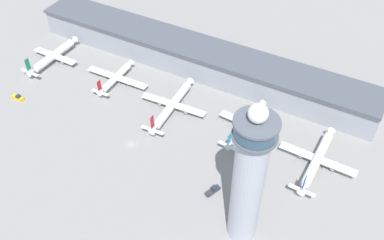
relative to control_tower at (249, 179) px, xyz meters
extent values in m
plane|color=gray|center=(-68.13, 18.61, -34.53)|extent=(1000.00, 1000.00, 0.00)
cube|color=#9399A3|center=(-68.13, 88.61, -26.55)|extent=(211.41, 22.00, 15.96)
cube|color=#4C515B|center=(-68.13, 88.61, -17.77)|extent=(211.41, 25.00, 1.60)
cylinder|color=#ADB2BC|center=(0.00, 0.00, -6.15)|extent=(11.87, 11.87, 56.76)
cylinder|color=#565B66|center=(0.00, 0.00, 22.63)|extent=(15.63, 15.63, 0.80)
cylinder|color=#334C60|center=(0.00, 0.00, 25.66)|extent=(14.38, 14.38, 5.27)
cylinder|color=#565B66|center=(0.00, 0.00, 28.79)|extent=(15.63, 15.63, 1.00)
sphere|color=white|center=(0.00, 0.00, 32.64)|extent=(6.69, 6.69, 6.69)
cylinder|color=white|center=(-149.33, 54.27, -30.08)|extent=(4.98, 31.97, 4.56)
cone|color=white|center=(-149.10, 72.27, -30.08)|extent=(4.61, 4.16, 4.56)
cone|color=white|center=(-149.57, 35.58, -30.08)|extent=(4.18, 5.53, 4.11)
cube|color=white|center=(-149.32, 54.91, -30.88)|extent=(31.12, 4.80, 0.44)
cylinder|color=#A8A8B2|center=(-155.83, 55.99, -32.26)|extent=(2.57, 5.05, 2.51)
cylinder|color=#A8A8B2|center=(-142.79, 55.82, -32.26)|extent=(2.57, 5.05, 2.51)
cube|color=#14704C|center=(-149.59, 34.48, -24.15)|extent=(0.34, 2.80, 7.30)
cube|color=white|center=(-149.59, 34.08, -29.62)|extent=(12.80, 2.17, 0.24)
cylinder|color=black|center=(-149.14, 69.02, -33.45)|extent=(0.28, 0.28, 2.17)
cylinder|color=black|center=(-146.14, 54.06, -33.45)|extent=(0.28, 0.28, 2.17)
cylinder|color=black|center=(-152.53, 54.15, -33.45)|extent=(0.28, 0.28, 2.17)
cylinder|color=white|center=(-103.41, 55.60, -30.46)|extent=(4.47, 24.75, 3.84)
cone|color=white|center=(-103.77, 69.66, -30.46)|extent=(3.92, 3.55, 3.84)
cone|color=white|center=(-103.03, 40.97, -30.46)|extent=(3.57, 4.69, 3.45)
cube|color=white|center=(-103.42, 56.10, -31.13)|extent=(39.48, 5.41, 0.44)
cylinder|color=#A8A8B2|center=(-111.71, 56.88, -32.29)|extent=(2.22, 4.27, 2.11)
cylinder|color=#A8A8B2|center=(-95.18, 57.31, -32.29)|extent=(2.22, 4.27, 2.11)
cube|color=red|center=(-103.01, 40.05, -25.47)|extent=(0.37, 2.81, 6.14)
cube|color=white|center=(-103.00, 39.65, -30.07)|extent=(10.79, 2.28, 0.24)
cylinder|color=black|center=(-103.70, 66.73, -33.45)|extent=(0.28, 0.28, 2.15)
cylinder|color=black|center=(-100.72, 55.37, -33.45)|extent=(0.28, 0.28, 2.15)
cylinder|color=black|center=(-106.09, 55.23, -33.45)|extent=(0.28, 0.28, 2.15)
cylinder|color=silver|center=(-62.64, 50.48, -30.12)|extent=(6.36, 36.17, 4.46)
cone|color=silver|center=(-63.70, 70.45, -30.12)|extent=(4.67, 4.25, 4.46)
cone|color=silver|center=(-61.55, 29.84, -30.12)|extent=(4.29, 5.56, 4.02)
cube|color=silver|center=(-62.68, 51.20, -30.90)|extent=(37.64, 6.37, 0.44)
cylinder|color=#A8A8B2|center=(-70.59, 51.78, -32.25)|extent=(2.71, 5.03, 2.45)
cylinder|color=#A8A8B2|center=(-54.87, 52.62, -32.25)|extent=(2.71, 5.03, 2.45)
cube|color=red|center=(-61.49, 28.77, -24.32)|extent=(0.45, 2.81, 7.14)
cube|color=silver|center=(-61.47, 28.38, -29.68)|extent=(12.58, 2.66, 0.24)
cylinder|color=black|center=(-63.53, 67.25, -33.44)|extent=(0.28, 0.28, 2.18)
cylinder|color=black|center=(-59.52, 50.57, -33.44)|extent=(0.28, 0.28, 2.18)
cylinder|color=black|center=(-65.75, 50.24, -33.44)|extent=(0.28, 0.28, 2.18)
cylinder|color=white|center=(-21.86, 55.74, -30.00)|extent=(6.23, 31.07, 3.79)
cone|color=white|center=(-20.50, 72.82, -30.00)|extent=(4.05, 3.70, 3.79)
cone|color=white|center=(-23.26, 38.08, -30.00)|extent=(3.76, 4.81, 3.41)
cube|color=white|center=(-21.81, 56.35, -30.66)|extent=(31.01, 6.82, 0.44)
cylinder|color=#A8A8B2|center=(-28.17, 57.86, -31.81)|extent=(2.41, 4.32, 2.09)
cylinder|color=#A8A8B2|center=(-15.29, 56.84, -31.81)|extent=(2.41, 4.32, 2.09)
cube|color=#197FB2|center=(-23.33, 37.17, -25.07)|extent=(0.52, 2.81, 6.07)
cube|color=white|center=(-23.37, 36.78, -29.62)|extent=(10.74, 2.84, 0.24)
cylinder|color=black|center=(-20.73, 69.93, -33.21)|extent=(0.28, 0.28, 2.63)
cylinder|color=black|center=(-19.23, 55.34, -33.21)|extent=(0.28, 0.28, 2.63)
cylinder|color=black|center=(-24.52, 55.76, -33.21)|extent=(0.28, 0.28, 2.63)
cylinder|color=white|center=(17.05, 49.32, -29.61)|extent=(5.33, 35.06, 4.33)
cone|color=white|center=(17.60, 68.74, -29.61)|extent=(4.44, 4.02, 4.33)
cone|color=white|center=(16.47, 29.25, -29.61)|extent=(4.05, 5.31, 3.90)
cube|color=white|center=(17.07, 50.02, -30.36)|extent=(37.44, 5.47, 0.44)
cylinder|color=#A8A8B2|center=(9.26, 51.25, -31.67)|extent=(2.52, 4.83, 2.38)
cylinder|color=#A8A8B2|center=(24.93, 50.80, -31.67)|extent=(2.52, 4.83, 2.38)
cube|color=navy|center=(16.44, 28.21, -23.97)|extent=(0.38, 2.81, 6.93)
cube|color=white|center=(16.43, 27.82, -29.17)|extent=(12.18, 2.35, 0.24)
cylinder|color=black|center=(17.51, 65.59, -33.15)|extent=(0.28, 0.28, 2.76)
cylinder|color=black|center=(20.07, 49.14, -33.15)|extent=(0.28, 0.28, 2.76)
cylinder|color=black|center=(14.01, 49.31, -33.15)|extent=(0.28, 0.28, 2.76)
cube|color=black|center=(-143.63, 17.10, -34.47)|extent=(6.20, 2.59, 0.12)
cube|color=gold|center=(-143.63, 17.10, -33.76)|extent=(7.37, 2.71, 1.53)
cube|color=#232D38|center=(-142.90, 17.08, -32.37)|extent=(2.24, 2.30, 1.25)
cube|color=black|center=(-19.24, 11.88, -34.47)|extent=(4.53, 6.78, 0.12)
cube|color=#2D333D|center=(-19.24, 11.88, -33.68)|extent=(5.07, 7.94, 1.70)
cube|color=#232D38|center=(-18.96, 12.58, -32.13)|extent=(2.82, 2.90, 1.39)
camera|label=1|loc=(28.15, -94.74, 123.14)|focal=40.00mm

